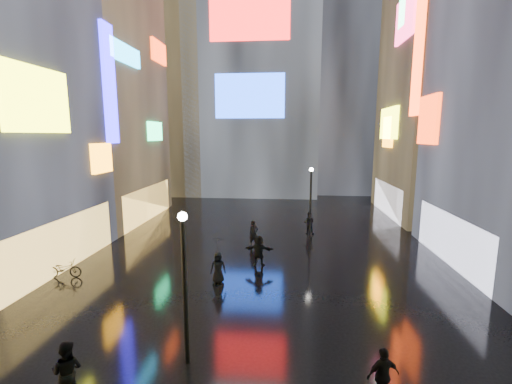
# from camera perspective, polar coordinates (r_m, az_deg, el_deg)

# --- Properties ---
(ground) EXTENTS (140.00, 140.00, 0.00)m
(ground) POSITION_cam_1_polar(r_m,az_deg,el_deg) (24.56, 1.72, -8.48)
(ground) COLOR black
(ground) RESTS_ON ground
(building_left_far) EXTENTS (10.28, 12.00, 22.00)m
(building_left_far) POSITION_cam_1_polar(r_m,az_deg,el_deg) (34.26, -26.16, 14.25)
(building_left_far) COLOR black
(building_left_far) RESTS_ON ground
(building_right_far) EXTENTS (10.28, 12.00, 28.00)m
(building_right_far) POSITION_cam_1_polar(r_m,az_deg,el_deg) (36.93, 30.02, 18.24)
(building_right_far) COLOR black
(building_right_far) RESTS_ON ground
(tower_main) EXTENTS (16.00, 14.20, 42.00)m
(tower_main) POSITION_cam_1_polar(r_m,az_deg,el_deg) (49.37, -0.10, 25.26)
(tower_main) COLOR black
(tower_main) RESTS_ON ground
(tower_flank_right) EXTENTS (12.00, 12.00, 34.00)m
(tower_flank_right) POSITION_cam_1_polar(r_m,az_deg,el_deg) (50.79, 14.62, 19.88)
(tower_flank_right) COLOR black
(tower_flank_right) RESTS_ON ground
(tower_flank_left) EXTENTS (10.00, 10.00, 26.00)m
(tower_flank_left) POSITION_cam_1_polar(r_m,az_deg,el_deg) (48.18, -13.99, 15.67)
(tower_flank_left) COLOR black
(tower_flank_left) RESTS_ON ground
(lamp_near) EXTENTS (0.30, 0.30, 5.20)m
(lamp_near) POSITION_cam_1_polar(r_m,az_deg,el_deg) (11.62, -11.79, -14.18)
(lamp_near) COLOR black
(lamp_near) RESTS_ON ground
(lamp_far) EXTENTS (0.30, 0.30, 5.20)m
(lamp_far) POSITION_cam_1_polar(r_m,az_deg,el_deg) (25.97, 9.10, -0.91)
(lamp_far) COLOR black
(lamp_far) RESTS_ON ground
(pedestrian_1) EXTENTS (0.96, 0.79, 1.83)m
(pedestrian_1) POSITION_cam_1_polar(r_m,az_deg,el_deg) (12.26, -28.96, -24.67)
(pedestrian_1) COLOR black
(pedestrian_1) RESTS_ON ground
(pedestrian_3) EXTENTS (1.05, 0.67, 1.67)m
(pedestrian_3) POSITION_cam_1_polar(r_m,az_deg,el_deg) (11.59, 20.41, -26.71)
(pedestrian_3) COLOR black
(pedestrian_3) RESTS_ON ground
(pedestrian_4) EXTENTS (0.87, 0.64, 1.62)m
(pedestrian_4) POSITION_cam_1_polar(r_m,az_deg,el_deg) (18.15, -6.35, -12.45)
(pedestrian_4) COLOR black
(pedestrian_4) RESTS_ON ground
(pedestrian_5) EXTENTS (1.73, 0.66, 1.83)m
(pedestrian_5) POSITION_cam_1_polar(r_m,az_deg,el_deg) (20.19, 0.48, -9.77)
(pedestrian_5) COLOR black
(pedestrian_5) RESTS_ON ground
(pedestrian_6) EXTENTS (0.78, 0.68, 1.79)m
(pedestrian_6) POSITION_cam_1_polar(r_m,az_deg,el_deg) (23.61, -0.40, -6.94)
(pedestrian_6) COLOR black
(pedestrian_6) RESTS_ON ground
(pedestrian_7) EXTENTS (0.93, 0.77, 1.74)m
(pedestrian_7) POSITION_cam_1_polar(r_m,az_deg,el_deg) (26.75, 8.81, -5.14)
(pedestrian_7) COLOR black
(pedestrian_7) RESTS_ON ground
(umbrella_2) EXTENTS (1.09, 1.10, 0.82)m
(umbrella_2) POSITION_cam_1_polar(r_m,az_deg,el_deg) (17.73, -6.42, -8.79)
(umbrella_2) COLOR black
(umbrella_2) RESTS_ON pedestrian_4
(bicycle) EXTENTS (1.91, 0.90, 0.97)m
(bicycle) POSITION_cam_1_polar(r_m,az_deg,el_deg) (21.42, -29.38, -11.11)
(bicycle) COLOR black
(bicycle) RESTS_ON ground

